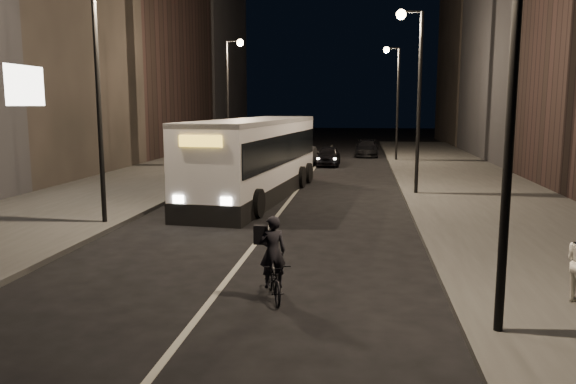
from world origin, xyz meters
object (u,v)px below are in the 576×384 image
(streetlight_left_far, at_px, (231,86))
(cyclist_on_bicycle, at_px, (274,271))
(streetlight_right_near, at_px, (499,29))
(city_bus, at_px, (256,155))
(streetlight_right_mid, at_px, (414,77))
(car_far, at_px, (367,148))
(car_near, at_px, (328,156))
(car_mid, at_px, (306,155))
(streetlight_right_far, at_px, (394,88))
(streetlight_left_near, at_px, (105,67))

(streetlight_left_far, height_order, cyclist_on_bicycle, streetlight_left_far)
(streetlight_right_near, bearing_deg, city_bus, 115.03)
(streetlight_left_far, relative_size, city_bus, 0.61)
(streetlight_right_mid, bearing_deg, streetlight_left_far, 136.84)
(car_far, bearing_deg, car_near, -109.44)
(city_bus, bearing_deg, car_mid, 92.56)
(streetlight_right_near, relative_size, streetlight_right_far, 1.00)
(streetlight_right_near, height_order, streetlight_right_mid, same)
(car_near, bearing_deg, car_far, 69.81)
(streetlight_right_mid, xyz_separation_m, city_bus, (-6.93, -1.15, -3.45))
(streetlight_right_near, distance_m, streetlight_left_near, 13.33)
(streetlight_right_mid, relative_size, cyclist_on_bicycle, 4.37)
(streetlight_right_near, bearing_deg, streetlight_right_mid, 90.00)
(streetlight_right_near, height_order, car_near, streetlight_right_near)
(streetlight_right_near, relative_size, streetlight_left_near, 1.00)
(streetlight_left_near, bearing_deg, car_mid, 78.18)
(streetlight_right_near, xyz_separation_m, city_bus, (-6.93, 14.85, -3.45))
(city_bus, bearing_deg, streetlight_right_far, 73.65)
(cyclist_on_bicycle, bearing_deg, streetlight_right_mid, 56.74)
(car_near, bearing_deg, car_mid, 152.65)
(streetlight_right_mid, relative_size, streetlight_right_far, 1.00)
(cyclist_on_bicycle, relative_size, car_near, 0.47)
(city_bus, relative_size, car_far, 2.95)
(streetlight_left_far, bearing_deg, city_bus, -71.50)
(cyclist_on_bicycle, distance_m, car_mid, 28.22)
(cyclist_on_bicycle, relative_size, car_far, 0.41)
(streetlight_left_near, bearing_deg, streetlight_right_far, 66.04)
(streetlight_right_mid, height_order, streetlight_left_far, same)
(city_bus, height_order, cyclist_on_bicycle, city_bus)
(car_near, distance_m, car_far, 7.95)
(streetlight_right_near, xyz_separation_m, streetlight_left_near, (-10.66, 8.00, 0.00))
(streetlight_right_near, relative_size, streetlight_right_mid, 1.00)
(streetlight_left_far, bearing_deg, streetlight_right_near, -67.70)
(streetlight_left_far, xyz_separation_m, cyclist_on_bicycle, (6.65, -24.48, -4.74))
(car_mid, bearing_deg, car_far, -119.06)
(streetlight_left_near, height_order, car_far, streetlight_left_near)
(streetlight_right_near, bearing_deg, car_mid, 101.68)
(streetlight_left_near, relative_size, streetlight_left_far, 1.00)
(streetlight_right_near, relative_size, city_bus, 0.61)
(streetlight_right_far, height_order, car_mid, streetlight_right_far)
(cyclist_on_bicycle, height_order, car_far, cyclist_on_bicycle)
(streetlight_right_mid, relative_size, streetlight_left_far, 1.00)
(streetlight_right_mid, relative_size, car_far, 1.81)
(streetlight_right_far, xyz_separation_m, car_far, (-1.84, 4.33, -4.71))
(city_bus, xyz_separation_m, cyclist_on_bicycle, (2.92, -13.33, -1.30))
(streetlight_right_mid, height_order, city_bus, streetlight_right_mid)
(streetlight_right_near, relative_size, cyclist_on_bicycle, 4.37)
(car_far, bearing_deg, streetlight_left_far, -130.17)
(streetlight_right_far, xyz_separation_m, streetlight_left_near, (-10.66, -24.00, 0.00))
(city_bus, bearing_deg, streetlight_right_near, -59.32)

